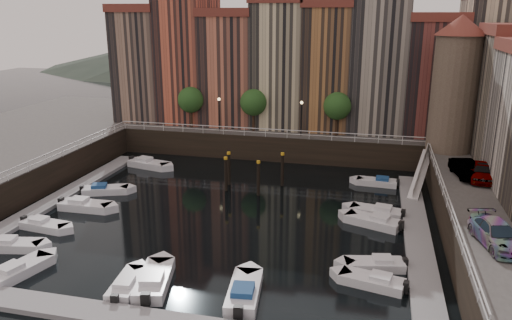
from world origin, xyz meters
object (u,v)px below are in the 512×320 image
(car_b, at_px, (465,170))
(gangway, at_px, (421,171))
(boat_left_2, at_px, (85,206))
(mooring_pilings, at_px, (249,173))
(car_a, at_px, (482,173))
(boat_left_1, at_px, (44,225))
(car_c, at_px, (497,235))
(corner_tower, at_px, (455,82))
(boat_left_0, at_px, (13,245))

(car_b, bearing_deg, gangway, 114.36)
(boat_left_2, bearing_deg, mooring_pilings, 33.01)
(mooring_pilings, xyz_separation_m, car_a, (21.03, -1.48, 2.14))
(boat_left_1, relative_size, car_c, 0.87)
(corner_tower, height_order, car_b, corner_tower)
(corner_tower, distance_m, car_b, 11.15)
(mooring_pilings, distance_m, boat_left_0, 21.96)
(car_b, bearing_deg, boat_left_0, -164.72)
(gangway, relative_size, boat_left_0, 1.84)
(corner_tower, height_order, boat_left_2, corner_tower)
(corner_tower, height_order, boat_left_1, corner_tower)
(car_a, height_order, car_b, car_a)
(car_b, height_order, car_c, car_c)
(boat_left_2, bearing_deg, car_b, 12.52)
(mooring_pilings, height_order, boat_left_2, mooring_pilings)
(car_b, distance_m, car_c, 13.86)
(boat_left_1, relative_size, car_a, 0.95)
(corner_tower, distance_m, boat_left_2, 37.92)
(corner_tower, distance_m, mooring_pilings, 22.81)
(gangway, xyz_separation_m, boat_left_0, (-30.32, -20.85, -1.58))
(car_a, bearing_deg, boat_left_2, -160.27)
(car_a, relative_size, car_b, 1.04)
(boat_left_2, height_order, car_a, car_a)
(gangway, xyz_separation_m, boat_left_2, (-29.50, -12.60, -1.54))
(boat_left_1, height_order, car_c, car_c)
(boat_left_2, relative_size, car_c, 0.97)
(mooring_pilings, bearing_deg, corner_tower, 23.06)
(car_c, bearing_deg, car_b, 75.59)
(gangway, height_order, boat_left_2, gangway)
(boat_left_1, height_order, car_b, car_b)
(boat_left_2, height_order, car_b, car_b)
(mooring_pilings, bearing_deg, gangway, 12.88)
(car_a, height_order, car_c, car_a)
(boat_left_0, bearing_deg, mooring_pilings, 39.38)
(mooring_pilings, height_order, boat_left_1, mooring_pilings)
(mooring_pilings, distance_m, boat_left_1, 19.24)
(corner_tower, bearing_deg, car_a, -80.87)
(gangway, relative_size, boat_left_2, 1.68)
(corner_tower, bearing_deg, mooring_pilings, -156.94)
(mooring_pilings, xyz_separation_m, boat_left_1, (-13.82, -13.32, -1.31))
(car_b, xyz_separation_m, car_c, (-0.13, -13.86, 0.00))
(car_b, bearing_deg, corner_tower, 81.32)
(boat_left_0, distance_m, car_b, 37.42)
(boat_left_1, bearing_deg, boat_left_2, 84.92)
(corner_tower, distance_m, car_c, 23.83)
(boat_left_0, xyz_separation_m, car_a, (34.79, 15.59, 3.45))
(corner_tower, height_order, gangway, corner_tower)
(boat_left_0, bearing_deg, corner_tower, 25.61)
(gangway, height_order, car_c, car_c)
(boat_left_0, height_order, car_a, car_a)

